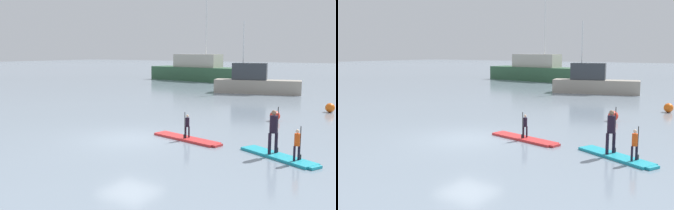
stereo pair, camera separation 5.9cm
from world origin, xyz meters
The scene contains 10 objects.
ground_plane centered at (0.00, 0.00, 0.00)m, with size 240.00×240.00×0.00m, color gray.
paddleboard_near centered at (2.22, 1.26, 0.05)m, with size 3.62×1.43×0.10m.
paddler_child_solo centered at (2.23, 1.25, 0.68)m, with size 0.22×0.37×1.16m.
paddleboard_far centered at (6.53, 0.63, 0.05)m, with size 3.29×2.02×0.10m.
paddler_adult centered at (6.24, 0.77, 1.04)m, with size 0.38×0.48×1.74m.
paddler_child_front centered at (7.25, 0.30, 0.72)m, with size 0.26×0.36×1.20m.
fishing_boat_white_large centered at (-14.01, 31.83, 1.28)m, with size 14.93×5.05×11.25m.
fishing_boat_green_midground centered at (-2.32, 21.08, 1.02)m, with size 7.97×3.79×6.62m.
mooring_buoy_near centered at (5.85, 13.02, 0.30)m, with size 0.59×0.59×0.59m, color orange.
mooring_buoy_mid centered at (3.93, 8.00, 0.29)m, with size 0.57×0.57×0.57m, color red.
Camera 2 is at (10.84, -13.07, 3.89)m, focal length 41.38 mm.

